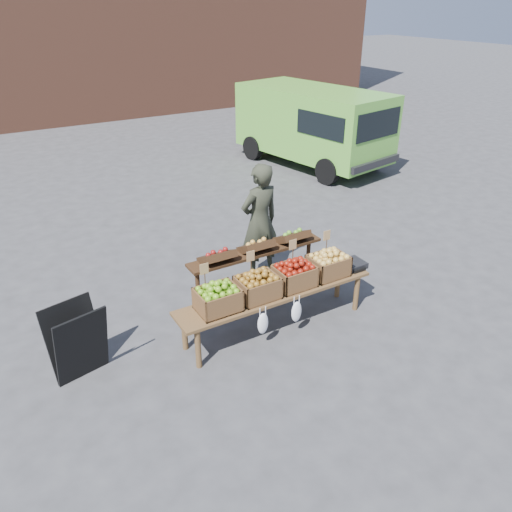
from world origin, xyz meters
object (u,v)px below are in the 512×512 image
crate_golden_apples (218,300)px  display_bench (276,310)px  back_table (256,268)px  weighing_scale (352,264)px  delivery_van (312,128)px  crate_red_apples (294,276)px  vendor (260,222)px  crate_green_apples (328,266)px  crate_russet_pears (258,287)px  chalkboard_sign (78,342)px

crate_golden_apples → display_bench: bearing=0.0°
back_table → weighing_scale: (1.12, -0.72, 0.09)m
delivery_van → crate_red_apples: bearing=-138.4°
vendor → crate_red_apples: vendor is taller
crate_golden_apples → crate_green_apples: size_ratio=1.00×
back_table → crate_green_apples: back_table is taller
display_bench → crate_red_apples: (0.28, 0.00, 0.42)m
vendor → crate_golden_apples: size_ratio=3.61×
crate_golden_apples → weighing_scale: crate_golden_apples is taller
display_bench → crate_russet_pears: 0.51m
chalkboard_sign → crate_green_apples: chalkboard_sign is taller
back_table → crate_green_apples: (0.69, -0.72, 0.19)m
chalkboard_sign → weighing_scale: size_ratio=2.71×
delivery_van → display_bench: (-4.69, -5.62, -0.66)m
chalkboard_sign → display_bench: chalkboard_sign is taller
display_bench → delivery_van: bearing=50.2°
vendor → crate_russet_pears: 1.60m
delivery_van → crate_golden_apples: bearing=-144.7°
chalkboard_sign → weighing_scale: 3.68m
crate_green_apples → display_bench: bearing=180.0°
weighing_scale → back_table: bearing=147.2°
crate_russet_pears → weighing_scale: bearing=0.0°
display_bench → weighing_scale: (1.25, 0.00, 0.33)m
vendor → crate_golden_apples: vendor is taller
vendor → crate_green_apples: size_ratio=3.61×
crate_golden_apples → weighing_scale: size_ratio=1.47×
chalkboard_sign → crate_golden_apples: 1.65m
display_bench → crate_red_apples: size_ratio=5.40×
weighing_scale → vendor: bearing=116.9°
display_bench → crate_golden_apples: (-0.82, 0.00, 0.42)m
display_bench → weighing_scale: bearing=0.0°
delivery_van → back_table: bearing=-143.1°
display_bench → crate_green_apples: 0.93m
crate_red_apples → back_table: bearing=101.1°
crate_golden_apples → crate_russet_pears: same height
vendor → crate_red_apples: (-0.29, -1.35, -0.19)m
delivery_van → crate_red_apples: 7.15m
vendor → weighing_scale: (0.68, -1.35, -0.29)m
crate_russet_pears → display_bench: bearing=0.0°
crate_golden_apples → weighing_scale: 2.08m
crate_golden_apples → crate_green_apples: bearing=0.0°
weighing_scale → crate_russet_pears: bearing=180.0°
display_bench → weighing_scale: 1.29m
back_table → delivery_van: bearing=47.1°
back_table → weighing_scale: size_ratio=6.18×
crate_golden_apples → crate_russet_pears: bearing=0.0°
display_bench → crate_russet_pears: bearing=180.0°
crate_green_apples → delivery_van: bearing=55.5°
chalkboard_sign → crate_green_apples: (3.24, -0.36, 0.25)m
display_bench → crate_golden_apples: bearing=180.0°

